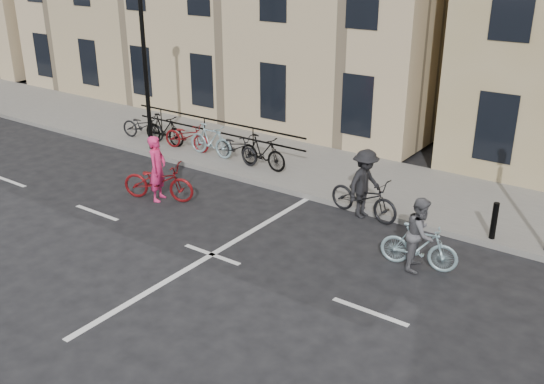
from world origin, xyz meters
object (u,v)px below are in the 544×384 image
Objects in this scene: cyclist_pink at (158,178)px; cyclist_grey at (420,240)px; lamp_post at (144,49)px; cyclist_dark at (364,191)px.

cyclist_grey is (7.35, 0.56, 0.03)m from cyclist_pink.
lamp_post is at bearing 67.64° from cyclist_grey.
lamp_post is 8.76m from cyclist_dark.
cyclist_pink is at bearing -41.08° from lamp_post.
lamp_post is at bearing 28.25° from cyclist_pink.
cyclist_grey is at bearing -106.32° from cyclist_pink.
cyclist_pink reaches higher than cyclist_grey.
cyclist_pink is at bearing 83.88° from cyclist_grey.
cyclist_grey is at bearing -118.99° from cyclist_dark.
cyclist_grey is (10.53, -2.22, -2.83)m from lamp_post.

